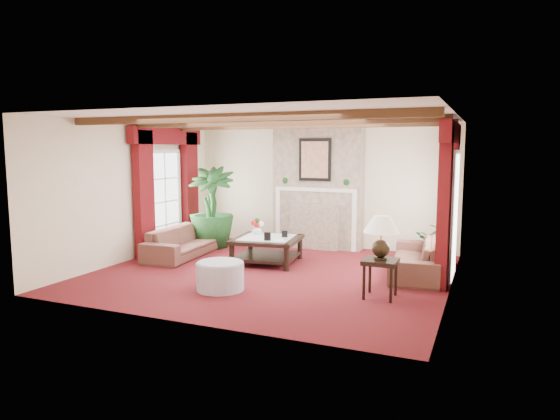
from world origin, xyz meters
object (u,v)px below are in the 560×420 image
at_px(side_table, 380,278).
at_px(sofa_right, 416,251).
at_px(ottoman, 220,276).
at_px(sofa_left, 183,237).
at_px(coffee_table, 267,250).
at_px(potted_palm, 212,225).

bearing_deg(side_table, sofa_right, 79.37).
relative_size(side_table, ottoman, 0.78).
relative_size(sofa_right, ottoman, 2.88).
height_order(sofa_left, coffee_table, sofa_left).
relative_size(potted_palm, side_table, 3.51).
bearing_deg(sofa_left, coffee_table, -90.43).
bearing_deg(side_table, sofa_left, 163.49).
bearing_deg(potted_palm, sofa_left, -93.12).
distance_m(sofa_left, ottoman, 2.66).
bearing_deg(coffee_table, potted_palm, 145.34).
xyz_separation_m(sofa_left, ottoman, (1.91, -1.84, -0.18)).
distance_m(sofa_right, side_table, 1.64).
distance_m(sofa_right, ottoman, 3.46).
xyz_separation_m(sofa_right, coffee_table, (-2.77, -0.22, -0.16)).
xyz_separation_m(potted_palm, coffee_table, (1.77, -0.92, -0.26)).
relative_size(sofa_right, coffee_table, 1.77).
bearing_deg(potted_palm, side_table, -28.65).
distance_m(side_table, ottoman, 2.45).
bearing_deg(potted_palm, sofa_right, -8.80).
distance_m(sofa_left, potted_palm, 1.05).
bearing_deg(side_table, potted_palm, 151.35).
bearing_deg(side_table, coffee_table, 150.47).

